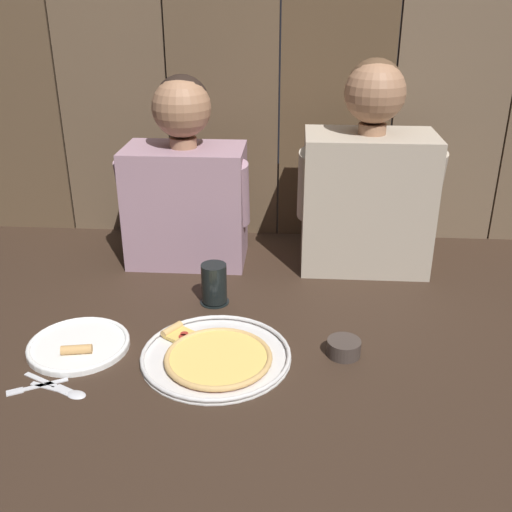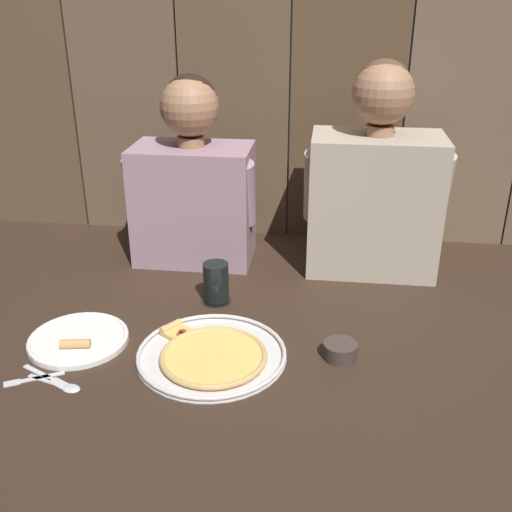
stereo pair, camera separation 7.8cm
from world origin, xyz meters
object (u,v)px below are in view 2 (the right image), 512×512
(diner_right, at_px, (375,183))
(diner_left, at_px, (193,181))
(drinking_glass, at_px, (216,283))
(pizza_tray, at_px, (212,354))
(dipping_bowl, at_px, (340,350))
(dinner_plate, at_px, (78,339))

(diner_right, bearing_deg, diner_left, 179.99)
(drinking_glass, distance_m, diner_left, 0.36)
(pizza_tray, bearing_deg, diner_left, 106.06)
(drinking_glass, bearing_deg, dipping_bowl, -34.65)
(dinner_plate, relative_size, dipping_bowl, 3.04)
(pizza_tray, distance_m, diner_left, 0.63)
(dinner_plate, distance_m, dipping_bowl, 0.64)
(pizza_tray, xyz_separation_m, dipping_bowl, (0.30, 0.04, 0.01))
(diner_left, relative_size, diner_right, 0.92)
(dinner_plate, height_order, diner_left, diner_left)
(drinking_glass, relative_size, diner_right, 0.18)
(pizza_tray, relative_size, diner_left, 0.62)
(dipping_bowl, height_order, diner_left, diner_left)
(diner_right, bearing_deg, pizza_tray, -125.10)
(drinking_glass, bearing_deg, diner_left, 113.15)
(pizza_tray, relative_size, dinner_plate, 1.45)
(pizza_tray, relative_size, drinking_glass, 3.09)
(dinner_plate, relative_size, drinking_glass, 2.13)
(dipping_bowl, bearing_deg, dinner_plate, -178.62)
(dipping_bowl, xyz_separation_m, diner_right, (0.09, 0.52, 0.25))
(pizza_tray, height_order, diner_left, diner_left)
(drinking_glass, bearing_deg, dinner_plate, -140.05)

